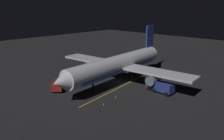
{
  "coord_description": "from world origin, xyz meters",
  "views": [
    {
      "loc": [
        -34.77,
        38.65,
        17.74
      ],
      "look_at": [
        0.0,
        2.0,
        3.5
      ],
      "focal_mm": 36.47,
      "sensor_mm": 36.0,
      "label": 1
    }
  ],
  "objects_px": {
    "airliner": "(119,64)",
    "traffic_cone_near_left": "(104,83)",
    "baggage_truck": "(60,84)",
    "catering_truck": "(161,87)",
    "ground_crew_worker": "(70,84)",
    "traffic_cone_near_right": "(104,104)",
    "traffic_cone_under_wing": "(116,97)"
  },
  "relations": [
    {
      "from": "airliner",
      "to": "traffic_cone_under_wing",
      "type": "bearing_deg",
      "value": 127.74
    },
    {
      "from": "catering_truck",
      "to": "traffic_cone_near_right",
      "type": "height_order",
      "value": "catering_truck"
    },
    {
      "from": "traffic_cone_near_right",
      "to": "traffic_cone_under_wing",
      "type": "distance_m",
      "value": 3.99
    },
    {
      "from": "baggage_truck",
      "to": "ground_crew_worker",
      "type": "xyz_separation_m",
      "value": [
        -0.94,
        -1.97,
        -0.28
      ]
    },
    {
      "from": "baggage_truck",
      "to": "catering_truck",
      "type": "relative_size",
      "value": 0.97
    },
    {
      "from": "baggage_truck",
      "to": "traffic_cone_under_wing",
      "type": "bearing_deg",
      "value": -159.89
    },
    {
      "from": "traffic_cone_near_left",
      "to": "traffic_cone_near_right",
      "type": "relative_size",
      "value": 1.0
    },
    {
      "from": "traffic_cone_near_right",
      "to": "airliner",
      "type": "bearing_deg",
      "value": -60.03
    },
    {
      "from": "traffic_cone_near_right",
      "to": "catering_truck",
      "type": "bearing_deg",
      "value": -107.48
    },
    {
      "from": "ground_crew_worker",
      "to": "traffic_cone_near_left",
      "type": "bearing_deg",
      "value": -118.74
    },
    {
      "from": "baggage_truck",
      "to": "catering_truck",
      "type": "bearing_deg",
      "value": -141.8
    },
    {
      "from": "ground_crew_worker",
      "to": "traffic_cone_near_right",
      "type": "distance_m",
      "value": 12.31
    },
    {
      "from": "baggage_truck",
      "to": "airliner",
      "type": "bearing_deg",
      "value": -115.49
    },
    {
      "from": "ground_crew_worker",
      "to": "traffic_cone_under_wing",
      "type": "bearing_deg",
      "value": -167.28
    },
    {
      "from": "airliner",
      "to": "ground_crew_worker",
      "type": "xyz_separation_m",
      "value": [
        5.18,
        10.88,
        -3.45
      ]
    },
    {
      "from": "baggage_truck",
      "to": "traffic_cone_under_wing",
      "type": "distance_m",
      "value": 13.37
    },
    {
      "from": "catering_truck",
      "to": "traffic_cone_under_wing",
      "type": "relative_size",
      "value": 11.26
    },
    {
      "from": "ground_crew_worker",
      "to": "traffic_cone_under_wing",
      "type": "xyz_separation_m",
      "value": [
        -11.58,
        -2.61,
        -0.64
      ]
    },
    {
      "from": "traffic_cone_under_wing",
      "to": "traffic_cone_near_left",
      "type": "bearing_deg",
      "value": -28.79
    },
    {
      "from": "traffic_cone_near_left",
      "to": "traffic_cone_near_right",
      "type": "bearing_deg",
      "value": 135.74
    },
    {
      "from": "ground_crew_worker",
      "to": "traffic_cone_near_left",
      "type": "distance_m",
      "value": 7.89
    },
    {
      "from": "baggage_truck",
      "to": "catering_truck",
      "type": "xyz_separation_m",
      "value": [
        -17.23,
        -13.56,
        0.03
      ]
    },
    {
      "from": "catering_truck",
      "to": "ground_crew_worker",
      "type": "height_order",
      "value": "catering_truck"
    },
    {
      "from": "ground_crew_worker",
      "to": "catering_truck",
      "type": "bearing_deg",
      "value": -144.57
    },
    {
      "from": "catering_truck",
      "to": "ground_crew_worker",
      "type": "relative_size",
      "value": 3.56
    },
    {
      "from": "airliner",
      "to": "traffic_cone_near_right",
      "type": "relative_size",
      "value": 70.61
    },
    {
      "from": "ground_crew_worker",
      "to": "traffic_cone_under_wing",
      "type": "relative_size",
      "value": 3.16
    },
    {
      "from": "baggage_truck",
      "to": "traffic_cone_under_wing",
      "type": "xyz_separation_m",
      "value": [
        -12.52,
        -4.58,
        -0.91
      ]
    },
    {
      "from": "baggage_truck",
      "to": "ground_crew_worker",
      "type": "bearing_deg",
      "value": -115.54
    },
    {
      "from": "airliner",
      "to": "traffic_cone_near_left",
      "type": "height_order",
      "value": "airliner"
    },
    {
      "from": "baggage_truck",
      "to": "traffic_cone_near_right",
      "type": "height_order",
      "value": "baggage_truck"
    },
    {
      "from": "airliner",
      "to": "traffic_cone_near_left",
      "type": "xyz_separation_m",
      "value": [
        1.4,
        3.98,
        -4.09
      ]
    }
  ]
}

